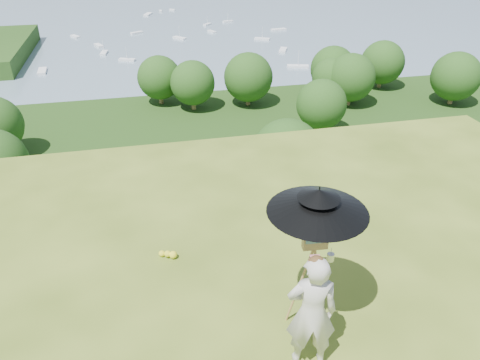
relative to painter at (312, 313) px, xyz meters
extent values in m
plane|color=#4A611B|center=(0.42, 0.09, -0.85)|extent=(14.00, 14.00, 0.00)
cube|color=#18320D|center=(0.42, 35.09, -29.85)|extent=(140.00, 56.00, 22.00)
cube|color=#6D6557|center=(0.42, 75.09, -36.85)|extent=(170.00, 28.00, 8.00)
plane|color=slate|center=(0.42, 240.09, -34.85)|extent=(700.00, 700.00, 0.00)
imported|color=beige|center=(0.00, 0.00, 0.00)|extent=(0.69, 0.54, 1.70)
camera|label=1|loc=(-1.75, -3.83, 4.19)|focal=35.00mm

